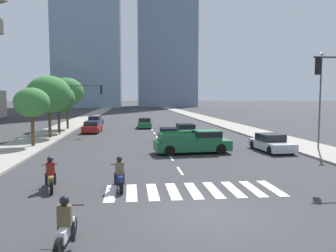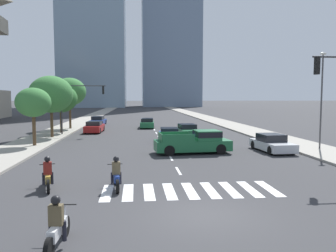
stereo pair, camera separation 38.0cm
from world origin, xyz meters
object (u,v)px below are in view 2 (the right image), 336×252
object	(u,v)px
pickup_truck	(196,142)
street_tree_second	(51,94)
sedan_blue_5	(98,121)
street_lamp_east	(322,93)
sedan_blue_3	(169,135)
motorcycle_third	(48,176)
motorcycle_trailing	(116,176)
sedan_green_0	(188,130)
street_tree_third	(61,99)
street_tree_fourth	(70,92)
motorcycle_lead	(57,227)
traffic_signal_far	(78,98)
sedan_red_4	(94,127)
street_tree_nearest	(33,103)
sedan_green_1	(147,123)

from	to	relation	value
pickup_truck	street_tree_second	world-z (taller)	street_tree_second
sedan_blue_5	street_lamp_east	size ratio (longest dim) A/B	0.60
sedan_blue_3	sedan_blue_5	size ratio (longest dim) A/B	1.03
motorcycle_third	sedan_blue_3	xyz separation A→B (m)	(6.99, 15.25, 0.02)
motorcycle_trailing	sedan_green_0	size ratio (longest dim) A/B	0.46
motorcycle_trailing	street_tree_second	world-z (taller)	street_tree_second
street_tree_third	sedan_blue_5	bearing A→B (deg)	77.60
sedan_blue_3	street_tree_fourth	world-z (taller)	street_tree_fourth
sedan_blue_5	street_tree_fourth	xyz separation A→B (m)	(-2.70, -7.14, 4.20)
motorcycle_lead	traffic_signal_far	world-z (taller)	traffic_signal_far
motorcycle_third	motorcycle_lead	bearing A→B (deg)	-178.51
sedan_blue_3	sedan_red_4	distance (m)	12.12
street_tree_nearest	street_tree_fourth	size ratio (longest dim) A/B	0.74
motorcycle_third	street_tree_third	xyz separation A→B (m)	(-4.37, 23.25, 3.37)
traffic_signal_far	street_tree_second	size ratio (longest dim) A/B	0.92
motorcycle_third	sedan_blue_5	xyz separation A→B (m)	(-1.67, 35.55, 0.01)
motorcycle_trailing	sedan_blue_3	xyz separation A→B (m)	(3.95, 15.52, 0.02)
street_tree_second	street_tree_fourth	xyz separation A→B (m)	(0.00, 9.43, 0.41)
street_lamp_east	street_tree_second	distance (m)	24.45
street_tree_nearest	sedan_blue_3	bearing A→B (deg)	10.59
sedan_green_0	sedan_red_4	size ratio (longest dim) A/B	1.03
sedan_green_1	street_tree_second	distance (m)	15.10
motorcycle_third	street_tree_fourth	xyz separation A→B (m)	(-4.37, 28.41, 4.21)
pickup_truck	street_tree_second	distance (m)	16.61
motorcycle_lead	pickup_truck	size ratio (longest dim) A/B	0.38
motorcycle_third	sedan_blue_5	size ratio (longest dim) A/B	0.49
street_tree_third	motorcycle_third	bearing A→B (deg)	-79.35
sedan_green_0	street_tree_nearest	distance (m)	15.69
pickup_truck	street_lamp_east	world-z (taller)	street_lamp_east
sedan_green_0	sedan_blue_5	distance (m)	19.14
motorcycle_trailing	sedan_green_1	xyz separation A→B (m)	(2.41, 30.08, 0.02)
sedan_green_0	street_tree_third	distance (m)	14.58
motorcycle_lead	street_lamp_east	distance (m)	22.63
motorcycle_third	street_tree_fourth	bearing A→B (deg)	-6.12
motorcycle_trailing	street_tree_nearest	world-z (taller)	street_tree_nearest
motorcycle_trailing	street_lamp_east	bearing A→B (deg)	-65.02
traffic_signal_far	street_tree_fourth	distance (m)	7.20
motorcycle_lead	pickup_truck	bearing A→B (deg)	-20.06
sedan_blue_5	street_tree_third	world-z (taller)	street_tree_third
sedan_green_1	street_lamp_east	bearing A→B (deg)	-146.09
sedan_green_0	street_tree_nearest	xyz separation A→B (m)	(-13.79, -6.83, 3.08)
street_tree_fourth	street_lamp_east	bearing A→B (deg)	-40.64
motorcycle_lead	sedan_green_0	distance (m)	27.17
motorcycle_trailing	sedan_red_4	xyz separation A→B (m)	(-3.91, 24.75, 0.03)
sedan_blue_3	sedan_red_4	size ratio (longest dim) A/B	1.00
sedan_blue_5	motorcycle_trailing	bearing A→B (deg)	-167.01
motorcycle_lead	street_tree_fourth	size ratio (longest dim) A/B	0.33
sedan_green_0	traffic_signal_far	world-z (taller)	traffic_signal_far
street_tree_nearest	pickup_truck	bearing A→B (deg)	-18.48
motorcycle_lead	motorcycle_trailing	distance (m)	5.98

